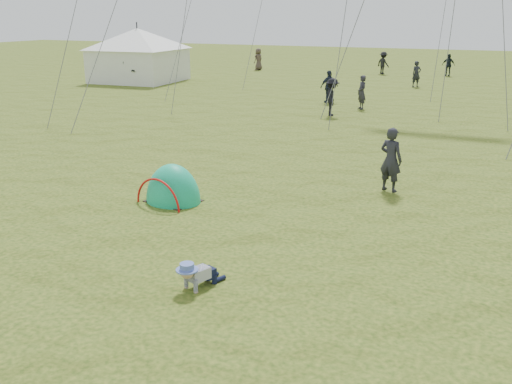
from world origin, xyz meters
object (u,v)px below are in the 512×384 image
at_px(event_marquee, 138,53).
at_px(standing_adult, 391,160).
at_px(popup_tent, 174,201).
at_px(crawling_toddler, 196,274).

bearing_deg(event_marquee, standing_adult, -45.30).
height_order(popup_tent, event_marquee, event_marquee).
xyz_separation_m(standing_adult, event_marquee, (-20.70, 18.34, 1.04)).
bearing_deg(standing_adult, crawling_toddler, 94.05).
relative_size(crawling_toddler, standing_adult, 0.41).
height_order(popup_tent, standing_adult, standing_adult).
relative_size(crawling_toddler, event_marquee, 0.13).
bearing_deg(standing_adult, event_marquee, -22.36).
relative_size(popup_tent, event_marquee, 0.35).
bearing_deg(popup_tent, event_marquee, 138.72).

